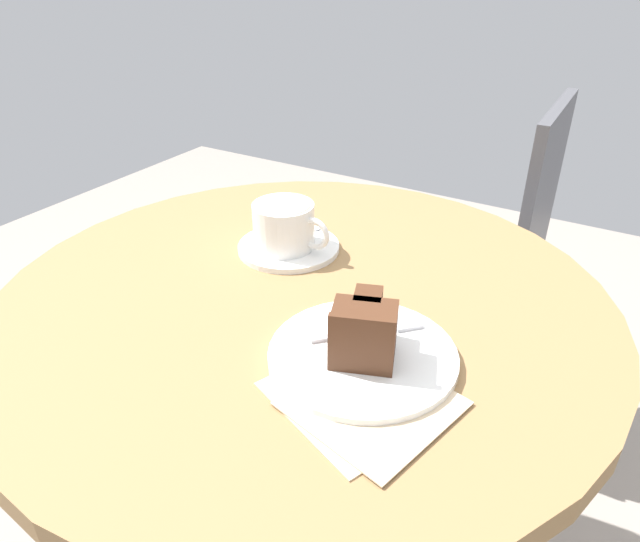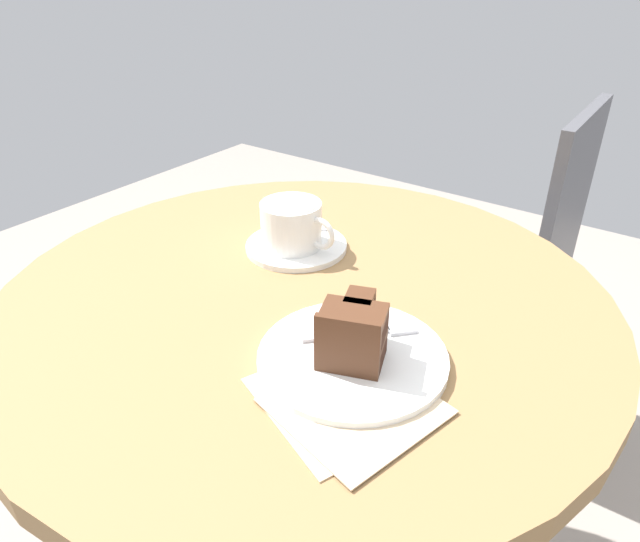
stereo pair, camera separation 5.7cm
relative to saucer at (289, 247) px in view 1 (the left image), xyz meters
name	(u,v)px [view 1 (the left image)]	position (x,y,z in m)	size (l,w,h in m)	color
cafe_table	(304,358)	(0.09, -0.09, -0.12)	(0.85, 0.85, 0.75)	olive
saucer	(289,247)	(0.00, 0.00, 0.00)	(0.16, 0.16, 0.01)	white
coffee_cup	(285,225)	(0.00, -0.01, 0.04)	(0.13, 0.10, 0.07)	white
teaspoon	(298,230)	(-0.02, 0.05, 0.01)	(0.08, 0.07, 0.00)	silver
cake_plate	(363,355)	(0.23, -0.19, 0.00)	(0.22, 0.22, 0.01)	white
cake_slice	(364,332)	(0.23, -0.19, 0.04)	(0.09, 0.10, 0.07)	#381E14
fork	(380,329)	(0.23, -0.14, 0.01)	(0.11, 0.11, 0.00)	silver
napkin	(365,398)	(0.26, -0.24, 0.00)	(0.22, 0.21, 0.00)	beige
cafe_chair	(492,246)	(0.18, 0.63, -0.23)	(0.39, 0.39, 0.87)	#4C4C51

